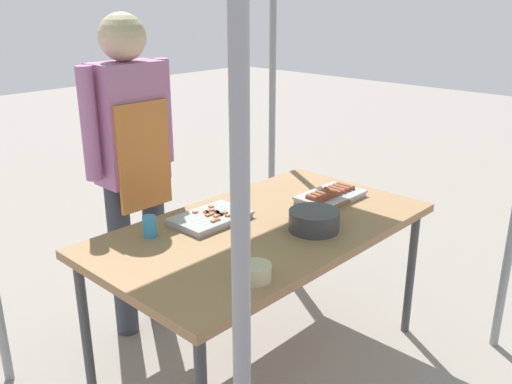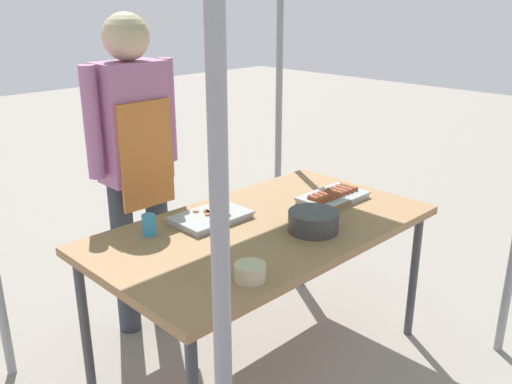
% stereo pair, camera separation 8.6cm
% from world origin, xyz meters
% --- Properties ---
extents(ground_plane, '(18.00, 18.00, 0.00)m').
position_xyz_m(ground_plane, '(0.00, 0.00, 0.00)').
color(ground_plane, gray).
extents(stall_table, '(1.60, 0.90, 0.75)m').
position_xyz_m(stall_table, '(0.00, 0.00, 0.70)').
color(stall_table, '#9E724C').
rests_on(stall_table, ground).
extents(tray_grilled_sausages, '(0.36, 0.23, 0.05)m').
position_xyz_m(tray_grilled_sausages, '(0.49, -0.02, 0.77)').
color(tray_grilled_sausages, '#ADADB2').
rests_on(tray_grilled_sausages, stall_table).
extents(tray_meat_skewers, '(0.36, 0.24, 0.04)m').
position_xyz_m(tray_meat_skewers, '(-0.14, 0.21, 0.77)').
color(tray_meat_skewers, '#ADADB2').
rests_on(tray_meat_skewers, stall_table).
extents(cooking_wok, '(0.39, 0.23, 0.09)m').
position_xyz_m(cooking_wok, '(0.11, -0.21, 0.80)').
color(cooking_wok, '#38383A').
rests_on(cooking_wok, stall_table).
extents(condiment_bowl, '(0.12, 0.12, 0.06)m').
position_xyz_m(condiment_bowl, '(-0.41, -0.34, 0.78)').
color(condiment_bowl, '#BFB28C').
rests_on(condiment_bowl, stall_table).
extents(drink_cup_near_edge, '(0.06, 0.06, 0.10)m').
position_xyz_m(drink_cup_near_edge, '(-0.44, 0.28, 0.80)').
color(drink_cup_near_edge, '#338CBF').
rests_on(drink_cup_near_edge, stall_table).
extents(vendor_woman, '(0.52, 0.24, 1.69)m').
position_xyz_m(vendor_woman, '(-0.21, 0.72, 1.01)').
color(vendor_woman, '#333842').
rests_on(vendor_woman, ground).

